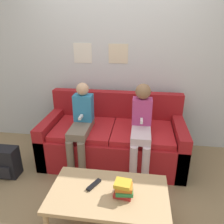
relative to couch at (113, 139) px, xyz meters
name	(u,v)px	position (x,y,z in m)	size (l,w,h in m)	color
ground_plane	(107,184)	(0.00, -0.56, -0.30)	(10.00, 10.00, 0.00)	#937A56
wall_back	(118,59)	(0.00, 0.53, 1.00)	(8.00, 0.06, 2.60)	silver
couch	(113,139)	(0.00, 0.00, 0.00)	(1.86, 0.88, 0.88)	maroon
coffee_table	(109,196)	(0.11, -1.13, 0.07)	(1.05, 0.60, 0.40)	tan
person_left	(81,123)	(-0.38, -0.21, 0.32)	(0.24, 0.59, 1.10)	#756656
person_right	(141,125)	(0.37, -0.21, 0.34)	(0.24, 0.59, 1.11)	silver
tv_remote	(94,185)	(-0.04, -1.06, 0.12)	(0.11, 0.17, 0.02)	black
book_stack	(124,189)	(0.24, -1.15, 0.18)	(0.17, 0.15, 0.14)	red
backpack	(6,162)	(-1.26, -0.56, -0.11)	(0.30, 0.22, 0.38)	black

